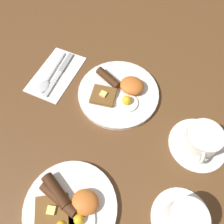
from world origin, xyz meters
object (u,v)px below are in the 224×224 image
at_px(breakfast_plate_near, 119,92).
at_px(breakfast_plate_far, 69,207).
at_px(teacup_far, 185,219).
at_px(knife, 60,71).
at_px(teacup_near, 201,141).
at_px(spoon, 46,82).

distance_m(breakfast_plate_near, breakfast_plate_far, 0.37).
relative_size(teacup_far, knife, 0.76).
relative_size(breakfast_plate_near, teacup_near, 1.58).
bearing_deg(spoon, teacup_near, 84.84).
height_order(breakfast_plate_near, teacup_far, teacup_far).
height_order(breakfast_plate_far, knife, breakfast_plate_far).
distance_m(breakfast_plate_near, teacup_far, 0.40).
bearing_deg(breakfast_plate_far, teacup_far, -165.83).
xyz_separation_m(teacup_near, spoon, (0.52, -0.05, -0.02)).
distance_m(teacup_near, teacup_far, 0.21).
xyz_separation_m(teacup_near, knife, (0.49, -0.11, -0.03)).
bearing_deg(breakfast_plate_near, breakfast_plate_far, 89.22).
distance_m(teacup_far, spoon, 0.57).
distance_m(breakfast_plate_far, spoon, 0.40).
distance_m(teacup_near, knife, 0.50).
bearing_deg(breakfast_plate_near, knife, -4.10).
bearing_deg(breakfast_plate_near, teacup_near, 161.48).
bearing_deg(teacup_near, breakfast_plate_near, -18.52).
bearing_deg(teacup_near, breakfast_plate_far, 45.14).
bearing_deg(breakfast_plate_far, spoon, -53.33).
bearing_deg(spoon, breakfast_plate_far, 36.61).
bearing_deg(spoon, breakfast_plate_near, 100.25).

